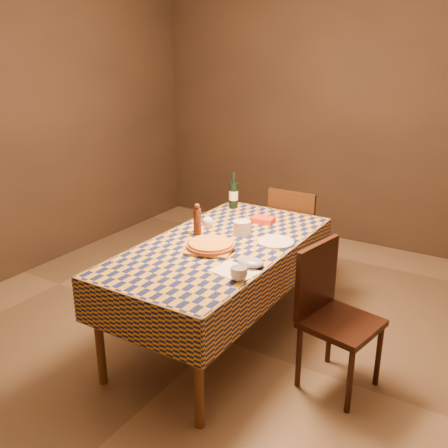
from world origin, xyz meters
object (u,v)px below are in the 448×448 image
Objects in this scene: bowl at (213,243)px; wine_bottle at (233,195)px; pizza at (211,245)px; white_plate at (276,242)px; chair_right at (331,309)px; dining_table at (220,254)px; cutting_board at (211,248)px; chair_far at (295,233)px.

wine_bottle reaches higher than bowl.
bowl is (-0.03, 0.07, -0.01)m from pizza.
pizza reaches higher than white_plate.
bowl is 0.90m from chair_right.
pizza is 1.37× the size of wine_bottle.
wine_bottle reaches higher than white_plate.
bowl reaches higher than dining_table.
dining_table is 6.19× the size of cutting_board.
wine_bottle reaches higher than pizza.
pizza is 0.45× the size of chair_right.
white_plate is 0.28× the size of chair_right.
pizza is 0.07m from bowl.
chair_far is at bearing 85.18° from cutting_board.
chair_right is (0.84, 0.08, -0.28)m from pizza.
dining_table is 7.19× the size of white_plate.
chair_right is (1.18, -0.80, -0.36)m from wine_bottle.
bowl is at bearing -68.60° from wine_bottle.
bowl is 1.17m from chair_far.
pizza is (0.00, -0.00, 0.02)m from cutting_board.
bowl is at bearing 110.49° from cutting_board.
chair_far is (0.13, 1.13, -0.27)m from bowl.
chair_far reaches higher than pizza.
dining_table is 4.36× the size of pizza.
cutting_board is at bearing -133.73° from white_plate.
wine_bottle is at bearing 140.66° from white_plate.
dining_table is 0.15m from cutting_board.
white_plate is 0.28× the size of chair_far.
bowl is 0.44m from white_plate.
cutting_board is 0.70× the size of pizza.
pizza is at bearing -94.82° from chair_far.
cutting_board is 1.23m from chair_far.
chair_far is (0.10, 1.20, -0.28)m from pizza.
pizza is 0.89m from chair_right.
wine_bottle is at bearing 111.33° from cutting_board.
chair_right reaches higher than pizza.
pizza is 0.45× the size of chair_far.
wine_bottle is (-0.34, 0.76, 0.19)m from dining_table.
cutting_board is 0.32× the size of chair_far.
chair_right is (0.84, 0.08, -0.26)m from cutting_board.
white_plate is 0.93m from chair_far.
cutting_board is at bearing 90.11° from pizza.
dining_table is at bearing 177.29° from chair_right.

